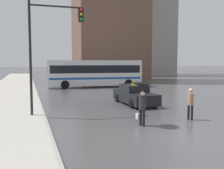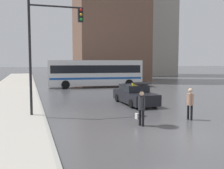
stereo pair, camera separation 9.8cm
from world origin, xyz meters
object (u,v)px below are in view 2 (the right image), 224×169
object	(u,v)px
city_bus	(95,72)
pedestrian_with_umbrella	(142,92)
taxi	(135,95)
traffic_light	(50,38)
pedestrian_man	(190,101)

from	to	relation	value
city_bus	pedestrian_with_umbrella	size ratio (longest dim) A/B	5.43
taxi	traffic_light	xyz separation A→B (m)	(-6.19, -2.48, 3.77)
pedestrian_man	traffic_light	distance (m)	8.44
city_bus	pedestrian_man	world-z (taller)	city_bus
taxi	pedestrian_man	xyz separation A→B (m)	(0.76, -5.80, 0.34)
taxi	pedestrian_with_umbrella	size ratio (longest dim) A/B	2.26
pedestrian_with_umbrella	traffic_light	world-z (taller)	traffic_light
taxi	city_bus	xyz separation A→B (m)	(0.39, 13.36, 1.16)
taxi	traffic_light	distance (m)	7.66
taxi	pedestrian_man	bearing A→B (deg)	97.52
taxi	pedestrian_man	size ratio (longest dim) A/B	2.79
city_bus	pedestrian_man	xyz separation A→B (m)	(0.37, -19.16, -0.82)
taxi	city_bus	distance (m)	13.42
pedestrian_with_umbrella	pedestrian_man	size ratio (longest dim) A/B	1.24
city_bus	pedestrian_man	size ratio (longest dim) A/B	6.71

